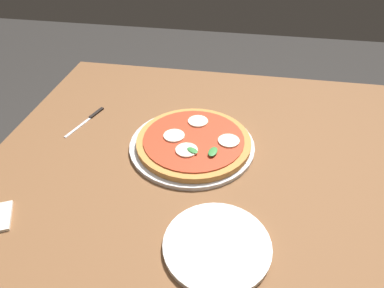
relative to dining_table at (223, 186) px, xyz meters
name	(u,v)px	position (x,y,z in m)	size (l,w,h in m)	color
dining_table	(223,186)	(0.00, 0.00, 0.00)	(1.34, 1.10, 0.75)	brown
serving_tray	(192,145)	(0.10, -0.06, 0.10)	(0.37, 0.37, 0.01)	silver
pizza	(194,141)	(0.10, -0.05, 0.12)	(0.33, 0.33, 0.03)	#C6843F
plate_white	(217,246)	(-0.01, 0.28, 0.10)	(0.24, 0.24, 0.01)	white
knife	(90,118)	(0.46, -0.14, 0.09)	(0.06, 0.18, 0.01)	black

